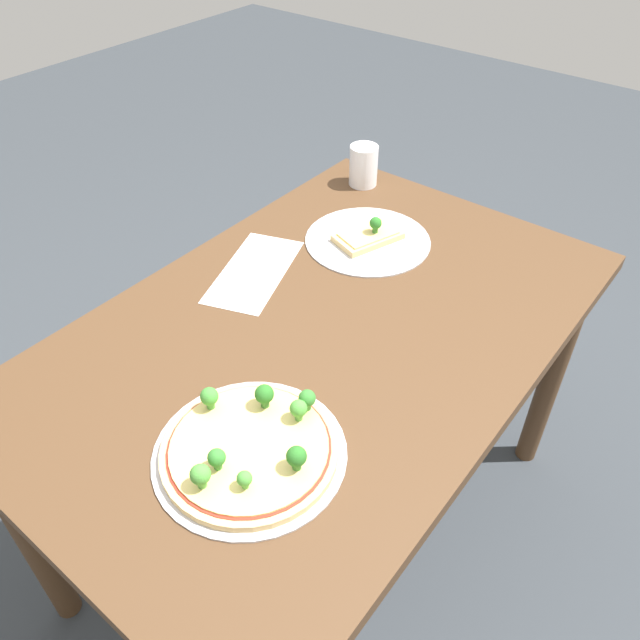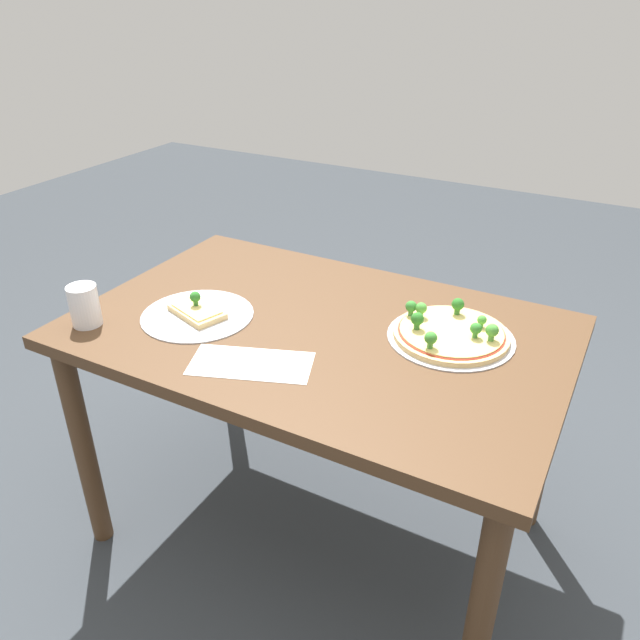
{
  "view_description": "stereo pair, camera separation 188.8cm",
  "coord_description": "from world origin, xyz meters",
  "px_view_note": "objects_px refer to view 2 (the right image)",
  "views": [
    {
      "loc": [
        0.77,
        0.61,
        1.61
      ],
      "look_at": [
        0.01,
        0.0,
        0.77
      ],
      "focal_mm": 35.0,
      "sensor_mm": 36.0,
      "label": 1
    },
    {
      "loc": [
        0.7,
        -1.28,
        1.58
      ],
      "look_at": [
        0.01,
        0.0,
        0.77
      ],
      "focal_mm": 35.0,
      "sensor_mm": 36.0,
      "label": 2
    }
  ],
  "objects_px": {
    "dining_table": "(318,357)",
    "pizza_tray_slice": "(197,313)",
    "pizza_tray_whole": "(450,333)",
    "drinking_cup": "(84,306)"
  },
  "relations": [
    {
      "from": "dining_table",
      "to": "pizza_tray_slice",
      "type": "xyz_separation_m",
      "value": [
        -0.32,
        -0.11,
        0.1
      ]
    },
    {
      "from": "pizza_tray_whole",
      "to": "pizza_tray_slice",
      "type": "bearing_deg",
      "value": -161.69
    },
    {
      "from": "drinking_cup",
      "to": "dining_table",
      "type": "bearing_deg",
      "value": 27.34
    },
    {
      "from": "drinking_cup",
      "to": "pizza_tray_slice",
      "type": "bearing_deg",
      "value": 37.97
    },
    {
      "from": "pizza_tray_slice",
      "to": "drinking_cup",
      "type": "relative_size",
      "value": 2.75
    },
    {
      "from": "pizza_tray_whole",
      "to": "dining_table",
      "type": "bearing_deg",
      "value": -161.6
    },
    {
      "from": "pizza_tray_slice",
      "to": "pizza_tray_whole",
      "type": "bearing_deg",
      "value": 18.31
    },
    {
      "from": "pizza_tray_whole",
      "to": "pizza_tray_slice",
      "type": "distance_m",
      "value": 0.69
    },
    {
      "from": "pizza_tray_slice",
      "to": "dining_table",
      "type": "bearing_deg",
      "value": 18.23
    },
    {
      "from": "dining_table",
      "to": "pizza_tray_slice",
      "type": "bearing_deg",
      "value": -161.77
    }
  ]
}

